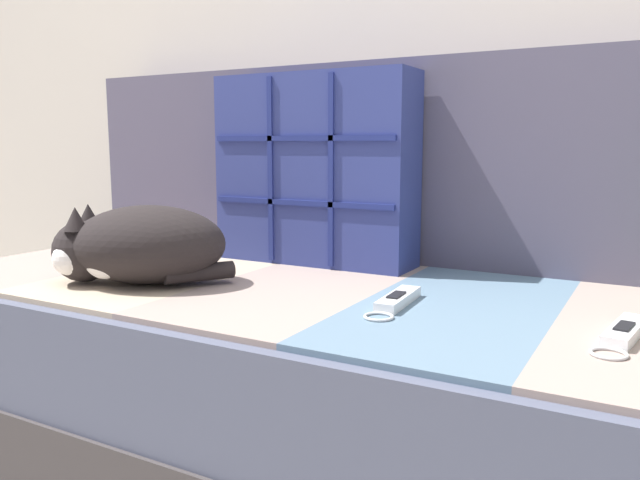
# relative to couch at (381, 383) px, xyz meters

# --- Properties ---
(couch) EXTENTS (2.05, 0.81, 0.37)m
(couch) POSITION_rel_couch_xyz_m (0.00, 0.00, 0.00)
(couch) COLOR #3D3838
(couch) RESTS_ON ground_plane
(sofa_backrest) EXTENTS (2.01, 0.14, 0.47)m
(sofa_backrest) POSITION_rel_couch_xyz_m (-0.00, 0.33, 0.42)
(sofa_backrest) COLOR #514C60
(sofa_backrest) RESTS_ON couch
(throw_pillow_quilted) EXTENTS (0.48, 0.14, 0.43)m
(throw_pillow_quilted) POSITION_rel_couch_xyz_m (-0.26, 0.19, 0.40)
(throw_pillow_quilted) COLOR navy
(throw_pillow_quilted) RESTS_ON couch
(sleeping_cat) EXTENTS (0.37, 0.34, 0.16)m
(sleeping_cat) POSITION_rel_couch_xyz_m (-0.45, -0.18, 0.26)
(sleeping_cat) COLOR black
(sleeping_cat) RESTS_ON couch
(game_remote_near) EXTENTS (0.05, 0.20, 0.02)m
(game_remote_near) POSITION_rel_couch_xyz_m (0.07, -0.09, 0.20)
(game_remote_near) COLOR white
(game_remote_near) RESTS_ON couch
(game_remote_far) EXTENTS (0.07, 0.20, 0.02)m
(game_remote_far) POSITION_rel_couch_xyz_m (0.42, -0.11, 0.20)
(game_remote_far) COLOR white
(game_remote_far) RESTS_ON couch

